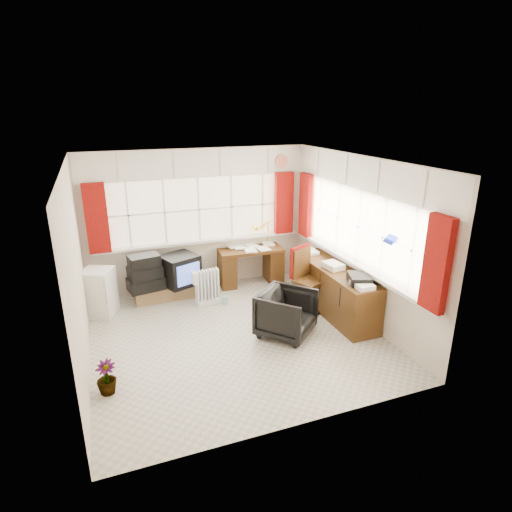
{
  "coord_description": "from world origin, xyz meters",
  "views": [
    {
      "loc": [
        -1.66,
        -5.26,
        3.17
      ],
      "look_at": [
        0.53,
        0.55,
        0.98
      ],
      "focal_mm": 30.0,
      "sensor_mm": 36.0,
      "label": 1
    }
  ],
  "objects": [
    {
      "name": "curtains",
      "position": [
        0.92,
        0.93,
        1.46
      ],
      "size": [
        3.83,
        3.83,
        1.15
      ],
      "color": "#9A080D",
      "rests_on": "room_walls"
    },
    {
      "name": "room_walls",
      "position": [
        0.0,
        0.0,
        1.5
      ],
      "size": [
        4.0,
        4.0,
        4.0
      ],
      "color": "beige",
      "rests_on": "ground"
    },
    {
      "name": "hifi_stack",
      "position": [
        -1.05,
        1.57,
        0.54
      ],
      "size": [
        0.64,
        0.47,
        0.61
      ],
      "color": "black",
      "rests_on": "tv_bench"
    },
    {
      "name": "desk",
      "position": [
        0.89,
        1.8,
        0.38
      ],
      "size": [
        1.22,
        0.65,
        0.73
      ],
      "color": "#462C10",
      "rests_on": "ground"
    },
    {
      "name": "file_tray",
      "position": [
        1.75,
        -0.45,
        0.81
      ],
      "size": [
        0.39,
        0.44,
        0.12
      ],
      "primitive_type": "cube",
      "rotation": [
        0.0,
        0.0,
        -0.33
      ],
      "color": "black",
      "rests_on": "credenza"
    },
    {
      "name": "desk_lamp",
      "position": [
        1.32,
        1.98,
        0.99
      ],
      "size": [
        0.18,
        0.16,
        0.45
      ],
      "color": "yellow",
      "rests_on": "desk"
    },
    {
      "name": "window_right",
      "position": [
        1.94,
        0.0,
        0.95
      ],
      "size": [
        0.12,
        3.7,
        3.6
      ],
      "color": "#FFEAC9",
      "rests_on": "room_walls"
    },
    {
      "name": "credenza",
      "position": [
        1.73,
        0.2,
        0.39
      ],
      "size": [
        0.5,
        2.0,
        0.85
      ],
      "color": "#462C10",
      "rests_on": "ground"
    },
    {
      "name": "spray_bottle_b",
      "position": [
        0.17,
        1.07,
        0.09
      ],
      "size": [
        0.09,
        0.1,
        0.18
      ],
      "primitive_type": "imported",
      "rotation": [
        0.0,
        0.0,
        -0.15
      ],
      "color": "#88CBC3",
      "rests_on": "ground"
    },
    {
      "name": "task_chair",
      "position": [
        1.33,
        0.45,
        0.56
      ],
      "size": [
        0.59,
        0.6,
        1.06
      ],
      "color": "black",
      "rests_on": "ground"
    },
    {
      "name": "mini_fridge",
      "position": [
        -1.8,
        1.41,
        0.38
      ],
      "size": [
        0.59,
        0.59,
        0.76
      ],
      "color": "white",
      "rests_on": "ground"
    },
    {
      "name": "crt_tv",
      "position": [
        -0.47,
        1.6,
        0.51
      ],
      "size": [
        0.73,
        0.7,
        0.52
      ],
      "color": "black",
      "rests_on": "tv_bench"
    },
    {
      "name": "window_back",
      "position": [
        0.0,
        1.94,
        0.95
      ],
      "size": [
        3.7,
        0.12,
        3.6
      ],
      "color": "#FFEAC9",
      "rests_on": "room_walls"
    },
    {
      "name": "radiator",
      "position": [
        -0.1,
        1.19,
        0.25
      ],
      "size": [
        0.42,
        0.21,
        0.61
      ],
      "color": "white",
      "rests_on": "ground"
    },
    {
      "name": "office_chair",
      "position": [
        0.71,
        -0.23,
        0.34
      ],
      "size": [
        1.04,
        1.04,
        0.68
      ],
      "primitive_type": "imported",
      "rotation": [
        0.0,
        0.0,
        0.73
      ],
      "color": "black",
      "rests_on": "ground"
    },
    {
      "name": "ground",
      "position": [
        0.0,
        0.0,
        0.0
      ],
      "size": [
        4.0,
        4.0,
        0.0
      ],
      "primitive_type": "plane",
      "color": "beige",
      "rests_on": "ground"
    },
    {
      "name": "spray_bottle_a",
      "position": [
        -0.84,
        1.65,
        0.15
      ],
      "size": [
        0.13,
        0.13,
        0.31
      ],
      "primitive_type": "imported",
      "rotation": [
        0.0,
        0.0,
        0.12
      ],
      "color": "white",
      "rests_on": "ground"
    },
    {
      "name": "tv_bench",
      "position": [
        -0.55,
        1.72,
        0.12
      ],
      "size": [
        1.4,
        0.5,
        0.25
      ],
      "primitive_type": "cube",
      "color": "#A57F52",
      "rests_on": "ground"
    },
    {
      "name": "flower_vase",
      "position": [
        -1.8,
        -0.73,
        0.21
      ],
      "size": [
        0.31,
        0.31,
        0.41
      ],
      "primitive_type": "imported",
      "rotation": [
        0.0,
        0.0,
        -0.41
      ],
      "color": "black",
      "rests_on": "ground"
    },
    {
      "name": "overhead_cabinets",
      "position": [
        0.98,
        0.98,
        2.25
      ],
      "size": [
        3.98,
        3.98,
        0.48
      ],
      "color": "white",
      "rests_on": "room_walls"
    }
  ]
}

